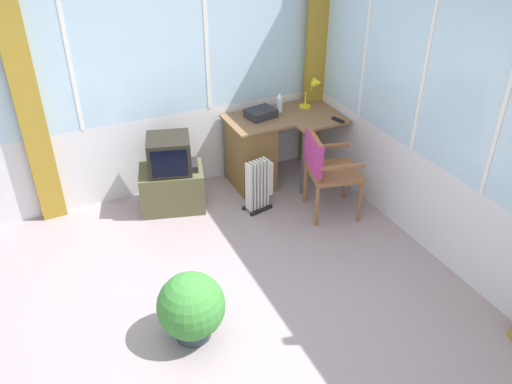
{
  "coord_description": "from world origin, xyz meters",
  "views": [
    {
      "loc": [
        -1.1,
        -2.81,
        3.04
      ],
      "look_at": [
        0.45,
        0.49,
        0.76
      ],
      "focal_mm": 36.59,
      "sensor_mm": 36.0,
      "label": 1
    }
  ],
  "objects_px": {
    "desk_lamp": "(314,88)",
    "tv_remote": "(338,120)",
    "desk": "(254,151)",
    "spray_bottle": "(280,103)",
    "potted_plant": "(191,307)",
    "wooden_armchair": "(323,164)",
    "tv_on_stand": "(172,177)",
    "paper_tray": "(261,113)",
    "space_heater": "(260,184)"
  },
  "relations": [
    {
      "from": "desk_lamp",
      "to": "tv_remote",
      "type": "xyz_separation_m",
      "value": [
        0.05,
        -0.42,
        -0.21
      ]
    },
    {
      "from": "desk",
      "to": "spray_bottle",
      "type": "distance_m",
      "value": 0.59
    },
    {
      "from": "desk_lamp",
      "to": "potted_plant",
      "type": "xyz_separation_m",
      "value": [
        -2.11,
        -1.88,
        -0.7
      ]
    },
    {
      "from": "desk_lamp",
      "to": "wooden_armchair",
      "type": "xyz_separation_m",
      "value": [
        -0.38,
        -0.85,
        -0.42
      ]
    },
    {
      "from": "tv_remote",
      "to": "spray_bottle",
      "type": "xyz_separation_m",
      "value": [
        -0.45,
        0.48,
        0.09
      ]
    },
    {
      "from": "desk",
      "to": "spray_bottle",
      "type": "height_order",
      "value": "spray_bottle"
    },
    {
      "from": "tv_on_stand",
      "to": "potted_plant",
      "type": "relative_size",
      "value": 1.44
    },
    {
      "from": "wooden_armchair",
      "to": "potted_plant",
      "type": "xyz_separation_m",
      "value": [
        -1.74,
        -1.03,
        -0.28
      ]
    },
    {
      "from": "tv_remote",
      "to": "paper_tray",
      "type": "xyz_separation_m",
      "value": [
        -0.69,
        0.43,
        0.03
      ]
    },
    {
      "from": "tv_on_stand",
      "to": "space_heater",
      "type": "height_order",
      "value": "tv_on_stand"
    },
    {
      "from": "desk_lamp",
      "to": "wooden_armchair",
      "type": "height_order",
      "value": "desk_lamp"
    },
    {
      "from": "wooden_armchair",
      "to": "paper_tray",
      "type": "bearing_deg",
      "value": 106.89
    },
    {
      "from": "spray_bottle",
      "to": "paper_tray",
      "type": "height_order",
      "value": "spray_bottle"
    },
    {
      "from": "desk",
      "to": "space_heater",
      "type": "bearing_deg",
      "value": -109.07
    },
    {
      "from": "spray_bottle",
      "to": "potted_plant",
      "type": "xyz_separation_m",
      "value": [
        -1.72,
        -1.94,
        -0.58
      ]
    },
    {
      "from": "tv_on_stand",
      "to": "space_heater",
      "type": "relative_size",
      "value": 1.42
    },
    {
      "from": "tv_remote",
      "to": "tv_on_stand",
      "type": "relative_size",
      "value": 0.19
    },
    {
      "from": "potted_plant",
      "to": "desk",
      "type": "bearing_deg",
      "value": 53.36
    },
    {
      "from": "tv_remote",
      "to": "wooden_armchair",
      "type": "relative_size",
      "value": 0.17
    },
    {
      "from": "spray_bottle",
      "to": "potted_plant",
      "type": "height_order",
      "value": "spray_bottle"
    },
    {
      "from": "desk_lamp",
      "to": "spray_bottle",
      "type": "distance_m",
      "value": 0.41
    },
    {
      "from": "potted_plant",
      "to": "wooden_armchair",
      "type": "bearing_deg",
      "value": 30.69
    },
    {
      "from": "desk",
      "to": "space_heater",
      "type": "relative_size",
      "value": 2.13
    },
    {
      "from": "tv_remote",
      "to": "potted_plant",
      "type": "bearing_deg",
      "value": -159.42
    },
    {
      "from": "potted_plant",
      "to": "tv_on_stand",
      "type": "bearing_deg",
      "value": 76.98
    },
    {
      "from": "space_heater",
      "to": "tv_remote",
      "type": "bearing_deg",
      "value": 5.89
    },
    {
      "from": "desk",
      "to": "wooden_armchair",
      "type": "xyz_separation_m",
      "value": [
        0.36,
        -0.82,
        0.16
      ]
    },
    {
      "from": "tv_on_stand",
      "to": "space_heater",
      "type": "distance_m",
      "value": 0.9
    },
    {
      "from": "wooden_armchair",
      "to": "tv_on_stand",
      "type": "distance_m",
      "value": 1.53
    },
    {
      "from": "wooden_armchair",
      "to": "potted_plant",
      "type": "relative_size",
      "value": 1.58
    },
    {
      "from": "paper_tray",
      "to": "spray_bottle",
      "type": "bearing_deg",
      "value": 11.08
    },
    {
      "from": "wooden_armchair",
      "to": "desk_lamp",
      "type": "bearing_deg",
      "value": 66.12
    },
    {
      "from": "desk",
      "to": "tv_remote",
      "type": "height_order",
      "value": "tv_remote"
    },
    {
      "from": "tv_remote",
      "to": "space_heater",
      "type": "height_order",
      "value": "tv_remote"
    },
    {
      "from": "paper_tray",
      "to": "tv_on_stand",
      "type": "distance_m",
      "value": 1.16
    },
    {
      "from": "desk_lamp",
      "to": "space_heater",
      "type": "height_order",
      "value": "desk_lamp"
    },
    {
      "from": "spray_bottle",
      "to": "tv_remote",
      "type": "bearing_deg",
      "value": -47.21
    },
    {
      "from": "desk",
      "to": "tv_remote",
      "type": "relative_size",
      "value": 8.01
    },
    {
      "from": "spray_bottle",
      "to": "tv_on_stand",
      "type": "xyz_separation_m",
      "value": [
        -1.31,
        -0.17,
        -0.52
      ]
    },
    {
      "from": "desk",
      "to": "space_heater",
      "type": "distance_m",
      "value": 0.53
    },
    {
      "from": "paper_tray",
      "to": "space_heater",
      "type": "height_order",
      "value": "paper_tray"
    },
    {
      "from": "paper_tray",
      "to": "tv_on_stand",
      "type": "bearing_deg",
      "value": -173.47
    },
    {
      "from": "tv_remote",
      "to": "paper_tray",
      "type": "relative_size",
      "value": 0.5
    },
    {
      "from": "spray_bottle",
      "to": "tv_on_stand",
      "type": "distance_m",
      "value": 1.42
    },
    {
      "from": "desk_lamp",
      "to": "paper_tray",
      "type": "height_order",
      "value": "desk_lamp"
    },
    {
      "from": "desk_lamp",
      "to": "space_heater",
      "type": "distance_m",
      "value": 1.26
    },
    {
      "from": "spray_bottle",
      "to": "potted_plant",
      "type": "distance_m",
      "value": 2.66
    },
    {
      "from": "desk",
      "to": "paper_tray",
      "type": "xyz_separation_m",
      "value": [
        0.1,
        0.05,
        0.4
      ]
    },
    {
      "from": "desk",
      "to": "spray_bottle",
      "type": "xyz_separation_m",
      "value": [
        0.35,
        0.1,
        0.46
      ]
    },
    {
      "from": "space_heater",
      "to": "desk",
      "type": "bearing_deg",
      "value": 70.93
    }
  ]
}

